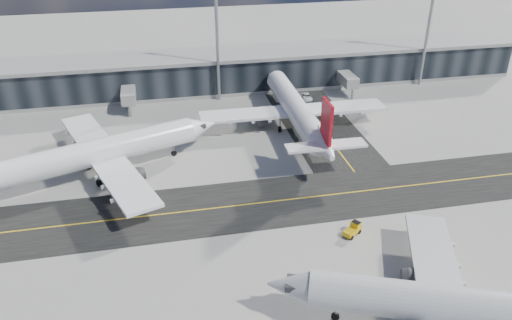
# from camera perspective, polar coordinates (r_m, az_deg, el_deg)

# --- Properties ---
(ground) EXTENTS (300.00, 300.00, 0.00)m
(ground) POSITION_cam_1_polar(r_m,az_deg,el_deg) (74.03, 1.04, -6.61)
(ground) COLOR gray
(ground) RESTS_ON ground
(taxiway_lanes) EXTENTS (180.00, 63.00, 0.03)m
(taxiway_lanes) POSITION_cam_1_polar(r_m,az_deg,el_deg) (83.56, 2.04, -2.13)
(taxiway_lanes) COLOR black
(taxiway_lanes) RESTS_ON ground
(terminal_concourse) EXTENTS (152.00, 19.80, 8.80)m
(terminal_concourse) POSITION_cam_1_polar(r_m,az_deg,el_deg) (121.00, -4.72, 9.91)
(terminal_concourse) COLOR black
(terminal_concourse) RESTS_ON ground
(floodlight_masts) EXTENTS (102.50, 0.70, 28.90)m
(floodlight_masts) POSITION_cam_1_polar(r_m,az_deg,el_deg) (111.14, -4.50, 14.42)
(floodlight_masts) COLOR gray
(floodlight_masts) RESTS_ON ground
(airliner_af) EXTENTS (43.34, 37.45, 13.25)m
(airliner_af) POSITION_cam_1_polar(r_m,az_deg,el_deg) (86.22, -18.10, 0.70)
(airliner_af) COLOR white
(airliner_af) RESTS_ON ground
(airliner_redtail) EXTENTS (37.87, 44.52, 13.22)m
(airliner_redtail) POSITION_cam_1_polar(r_m,az_deg,el_deg) (99.11, 4.62, 5.77)
(airliner_redtail) COLOR white
(airliner_redtail) RESTS_ON ground
(airliner_near) EXTENTS (40.12, 34.71, 12.34)m
(airliner_near) POSITION_cam_1_polar(r_m,az_deg,el_deg) (58.73, 22.63, -15.26)
(airliner_near) COLOR #B9BBBD
(airliner_near) RESTS_ON ground
(baggage_tug) EXTENTS (3.04, 2.67, 1.75)m
(baggage_tug) POSITION_cam_1_polar(r_m,az_deg,el_deg) (71.63, 11.06, -7.73)
(baggage_tug) COLOR yellow
(baggage_tug) RESTS_ON ground
(service_van) EXTENTS (2.30, 4.67, 1.28)m
(service_van) POSITION_cam_1_polar(r_m,az_deg,el_deg) (116.05, 5.78, 7.21)
(service_van) COLOR white
(service_van) RESTS_ON ground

